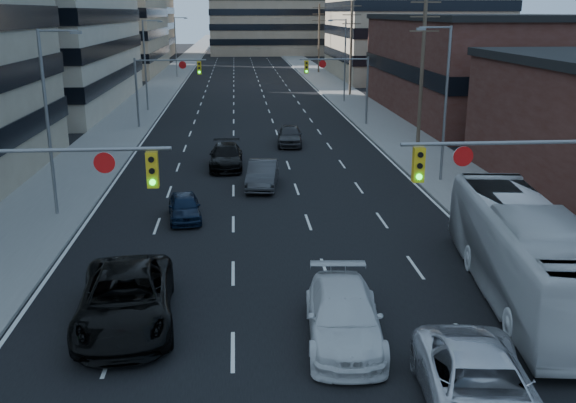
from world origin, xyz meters
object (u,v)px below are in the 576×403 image
Objects in this scene: transit_bus at (525,252)px; black_pickup at (126,299)px; silver_suv at (481,390)px; sedan_blue at (184,207)px; white_van at (344,316)px.

black_pickup is at bearing -168.38° from transit_bus.
silver_suv reaches higher than sedan_blue.
black_pickup reaches higher than sedan_blue.
black_pickup reaches higher than white_van.
white_van is 7.34m from transit_bus.
sedan_blue is at bearing 149.05° from transit_bus.
transit_bus reaches higher than silver_suv.
white_van is at bearing -18.19° from black_pickup.
silver_suv reaches higher than white_van.
silver_suv is (9.49, -5.83, -0.07)m from black_pickup.
sedan_blue is at bearing 79.39° from black_pickup.
black_pickup is 6.98m from white_van.
white_van is 13.76m from sedan_blue.
transit_bus is (4.11, 6.87, 0.85)m from silver_suv.
silver_suv is 1.59× the size of sedan_blue.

